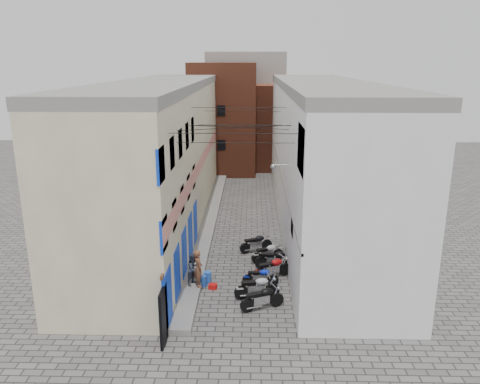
# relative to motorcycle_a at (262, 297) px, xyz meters

# --- Properties ---
(ground) EXTENTS (90.00, 90.00, 0.00)m
(ground) POSITION_rel_motorcycle_a_xyz_m (-1.17, -2.11, -0.57)
(ground) COLOR #565351
(ground) RESTS_ON ground
(plinth) EXTENTS (0.90, 26.00, 0.25)m
(plinth) POSITION_rel_motorcycle_a_xyz_m (-3.22, 10.89, -0.45)
(plinth) COLOR gray
(plinth) RESTS_ON ground
(building_left) EXTENTS (5.10, 27.00, 9.00)m
(building_left) POSITION_rel_motorcycle_a_xyz_m (-6.15, 10.84, 3.93)
(building_left) COLOR #C2B493
(building_left) RESTS_ON ground
(building_right) EXTENTS (5.94, 26.00, 9.00)m
(building_right) POSITION_rel_motorcycle_a_xyz_m (3.83, 10.89, 3.93)
(building_right) COLOR silver
(building_right) RESTS_ON ground
(building_far_brick_left) EXTENTS (6.00, 6.00, 10.00)m
(building_far_brick_left) POSITION_rel_motorcycle_a_xyz_m (-3.17, 25.89, 4.43)
(building_far_brick_left) COLOR brown
(building_far_brick_left) RESTS_ON ground
(building_far_brick_right) EXTENTS (5.00, 6.00, 8.00)m
(building_far_brick_right) POSITION_rel_motorcycle_a_xyz_m (1.83, 27.89, 3.43)
(building_far_brick_right) COLOR brown
(building_far_brick_right) RESTS_ON ground
(building_far_concrete) EXTENTS (8.00, 5.00, 11.00)m
(building_far_concrete) POSITION_rel_motorcycle_a_xyz_m (-1.17, 31.89, 4.93)
(building_far_concrete) COLOR gray
(building_far_concrete) RESTS_ON ground
(far_shopfront) EXTENTS (2.00, 0.30, 2.40)m
(far_shopfront) POSITION_rel_motorcycle_a_xyz_m (-1.17, 23.09, 0.63)
(far_shopfront) COLOR black
(far_shopfront) RESTS_ON ground
(overhead_wires) EXTENTS (5.80, 13.02, 1.32)m
(overhead_wires) POSITION_rel_motorcycle_a_xyz_m (-1.17, 5.54, 6.55)
(overhead_wires) COLOR black
(overhead_wires) RESTS_ON ground
(motorcycle_a) EXTENTS (2.06, 1.32, 1.14)m
(motorcycle_a) POSITION_rel_motorcycle_a_xyz_m (0.00, 0.00, 0.00)
(motorcycle_a) COLOR black
(motorcycle_a) RESTS_ON ground
(motorcycle_b) EXTENTS (2.11, 0.98, 1.18)m
(motorcycle_b) POSITION_rel_motorcycle_a_xyz_m (-0.21, 0.95, 0.02)
(motorcycle_b) COLOR #AAAAAE
(motorcycle_b) RESTS_ON ground
(motorcycle_c) EXTENTS (1.72, 0.57, 0.99)m
(motorcycle_c) POSITION_rel_motorcycle_a_xyz_m (-0.03, 2.19, -0.08)
(motorcycle_c) COLOR #0C21BB
(motorcycle_c) RESTS_ON ground
(motorcycle_d) EXTENTS (2.09, 1.46, 1.17)m
(motorcycle_d) POSITION_rel_motorcycle_a_xyz_m (0.56, 2.97, 0.01)
(motorcycle_d) COLOR #A80C0C
(motorcycle_d) RESTS_ON ground
(motorcycle_e) EXTENTS (2.08, 0.79, 1.18)m
(motorcycle_e) POSITION_rel_motorcycle_a_xyz_m (0.73, 3.97, 0.02)
(motorcycle_e) COLOR black
(motorcycle_e) RESTS_ON ground
(motorcycle_f) EXTENTS (1.92, 1.32, 1.07)m
(motorcycle_f) POSITION_rel_motorcycle_a_xyz_m (0.39, 4.93, -0.04)
(motorcycle_f) COLOR #ABABB0
(motorcycle_f) RESTS_ON ground
(motorcycle_g) EXTENTS (2.00, 1.35, 1.11)m
(motorcycle_g) POSITION_rel_motorcycle_a_xyz_m (-0.21, 6.20, -0.02)
(motorcycle_g) COLOR black
(motorcycle_g) RESTS_ON ground
(person_a) EXTENTS (0.61, 0.74, 1.75)m
(person_a) POSITION_rel_motorcycle_a_xyz_m (-2.87, 1.59, 0.55)
(person_a) COLOR brown
(person_a) RESTS_ON plinth
(person_b) EXTENTS (0.85, 0.91, 1.48)m
(person_b) POSITION_rel_motorcycle_a_xyz_m (-3.10, 1.79, 0.42)
(person_b) COLOR #343C4E
(person_b) RESTS_ON plinth
(water_jug_near) EXTENTS (0.36, 0.36, 0.51)m
(water_jug_near) POSITION_rel_motorcycle_a_xyz_m (-2.72, 2.07, -0.31)
(water_jug_near) COLOR blue
(water_jug_near) RESTS_ON ground
(water_jug_far) EXTENTS (0.48, 0.48, 0.57)m
(water_jug_far) POSITION_rel_motorcycle_a_xyz_m (-2.53, 2.38, -0.29)
(water_jug_far) COLOR blue
(water_jug_far) RESTS_ON ground
(red_crate) EXTENTS (0.41, 0.33, 0.23)m
(red_crate) POSITION_rel_motorcycle_a_xyz_m (-2.24, 1.79, -0.46)
(red_crate) COLOR red
(red_crate) RESTS_ON ground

